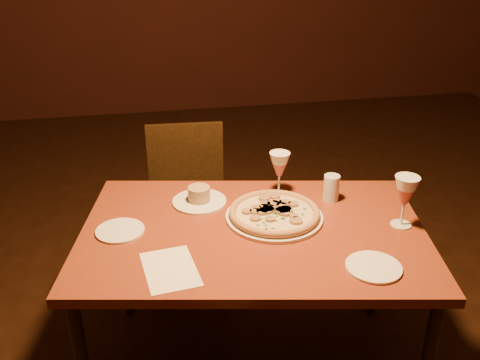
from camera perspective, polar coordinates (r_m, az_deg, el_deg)
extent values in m
cube|color=maroon|center=(1.99, 1.42, -5.71)|extent=(1.40, 1.04, 0.04)
cylinder|color=black|center=(2.52, -12.24, -7.93)|extent=(0.05, 0.05, 0.64)
cylinder|color=black|center=(2.54, 14.39, -7.85)|extent=(0.05, 0.05, 0.64)
cube|color=black|center=(2.67, -5.50, -3.09)|extent=(0.41, 0.41, 0.04)
cube|color=black|center=(2.74, -5.84, 2.39)|extent=(0.38, 0.05, 0.37)
cylinder|color=black|center=(2.65, -8.54, -8.96)|extent=(0.03, 0.03, 0.39)
cylinder|color=black|center=(2.91, -8.52, -5.48)|extent=(0.03, 0.03, 0.39)
cylinder|color=black|center=(2.66, -1.76, -8.56)|extent=(0.03, 0.03, 0.39)
cylinder|color=black|center=(2.92, -2.40, -5.12)|extent=(0.03, 0.03, 0.39)
cylinder|color=white|center=(2.05, 3.66, -3.94)|extent=(0.37, 0.37, 0.01)
cylinder|color=beige|center=(2.04, 3.68, -3.61)|extent=(0.34, 0.34, 0.01)
torus|color=tan|center=(2.04, 3.68, -3.45)|extent=(0.35, 0.35, 0.03)
cylinder|color=white|center=(2.16, -4.35, -2.30)|extent=(0.22, 0.22, 0.01)
cylinder|color=tan|center=(2.14, -4.39, -1.48)|extent=(0.09, 0.09, 0.06)
cylinder|color=silver|center=(2.18, 9.71, -0.83)|extent=(0.06, 0.06, 0.11)
cylinder|color=white|center=(2.01, -12.67, -5.30)|extent=(0.18, 0.18, 0.01)
cylinder|color=white|center=(1.82, 14.07, -9.01)|extent=(0.18, 0.18, 0.01)
cube|color=white|center=(1.78, -7.47, -9.40)|extent=(0.19, 0.26, 0.00)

